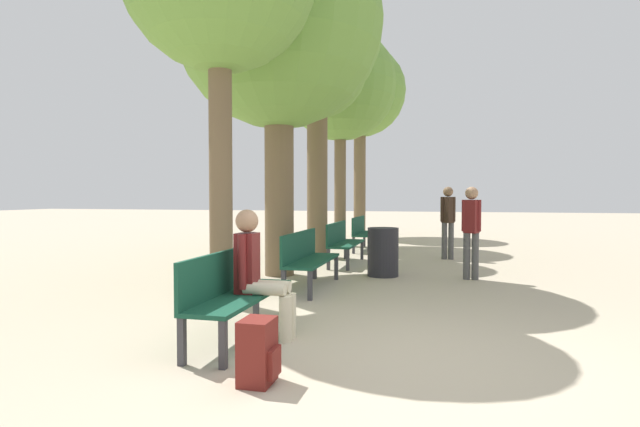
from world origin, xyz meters
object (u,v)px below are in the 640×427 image
bench_row_2 (342,240)px  bench_row_3 (363,231)px  bench_row_1 (307,255)px  tree_row_1 (279,26)px  tree_row_4 (360,93)px  tree_row_3 (340,86)px  trash_bin (383,252)px  backpack (258,352)px  pedestrian_mid (448,218)px  pedestrian_near (471,227)px  bench_row_0 (234,287)px  person_seated (258,270)px  tree_row_2 (317,75)px

bench_row_2 → bench_row_3: (0.00, 2.77, 0.00)m
bench_row_1 → bench_row_2: 2.77m
tree_row_1 → tree_row_4: 8.88m
bench_row_1 → bench_row_2: bearing=90.0°
bench_row_1 → tree_row_1: 4.17m
tree_row_3 → trash_bin: tree_row_3 is taller
backpack → pedestrian_mid: pedestrian_mid is taller
bench_row_1 → pedestrian_mid: size_ratio=1.11×
bench_row_1 → pedestrian_near: pedestrian_near is taller
bench_row_2 → tree_row_1: bearing=-116.3°
bench_row_0 → bench_row_3: 8.32m
person_seated → pedestrian_mid: (1.91, 6.84, 0.25)m
backpack → trash_bin: bearing=86.5°
bench_row_1 → trash_bin: size_ratio=2.10×
tree_row_1 → tree_row_2: size_ratio=1.14×
tree_row_3 → bench_row_0: bearing=-85.0°
pedestrian_near → pedestrian_mid: 2.73m
pedestrian_near → trash_bin: size_ratio=1.84×
pedestrian_near → pedestrian_mid: (-0.36, 2.70, 0.03)m
tree_row_3 → trash_bin: 6.80m
bench_row_3 → backpack: bearing=-85.9°
person_seated → backpack: 1.32m
backpack → trash_bin: (0.33, 5.31, 0.19)m
pedestrian_mid → tree_row_3: bearing=140.9°
bench_row_1 → tree_row_3: bearing=97.1°
bench_row_0 → pedestrian_mid: size_ratio=1.11×
tree_row_4 → backpack: 14.70m
bench_row_0 → person_seated: person_seated is taller
bench_row_2 → tree_row_1: tree_row_1 is taller
bench_row_0 → pedestrian_near: (2.51, 4.21, 0.39)m
bench_row_0 → bench_row_2: 5.54m
tree_row_3 → bench_row_2: bearing=-77.8°
bench_row_0 → tree_row_3: size_ratio=0.29×
tree_row_2 → person_seated: 7.55m
tree_row_3 → trash_bin: bearing=-70.3°
tree_row_4 → trash_bin: tree_row_4 is taller
bench_row_2 → person_seated: size_ratio=1.40×
tree_row_2 → pedestrian_near: (3.33, -2.45, -3.32)m
bench_row_3 → pedestrian_near: pedestrian_near is taller
tree_row_4 → pedestrian_near: size_ratio=4.21×
bench_row_3 → backpack: 9.43m
pedestrian_near → backpack: bearing=-109.1°
bench_row_0 → tree_row_3: bearing=95.0°
bench_row_0 → tree_row_1: size_ratio=0.29×
bench_row_3 → trash_bin: size_ratio=2.10×
tree_row_1 → pedestrian_mid: tree_row_1 is taller
backpack → trash_bin: trash_bin is taller
person_seated → tree_row_2: bearing=99.1°
bench_row_0 → trash_bin: size_ratio=2.10×
bench_row_0 → pedestrian_near: bearing=59.2°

